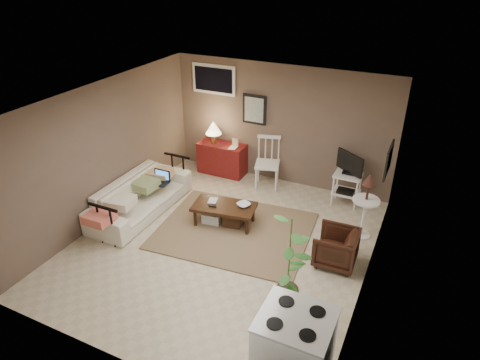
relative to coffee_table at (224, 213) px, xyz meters
The scene contains 20 objects.
floor 0.62m from the coffee_table, 64.61° to the right, with size 5.00×5.00×0.00m, color #C1B293.
art_back 2.33m from the coffee_table, 98.81° to the left, with size 0.50×0.03×0.60m, color black.
art_right 2.84m from the coffee_table, 12.08° to the left, with size 0.03×0.60×0.45m, color black.
window 2.87m from the coffee_table, 121.61° to the left, with size 0.96×0.03×0.60m, color white.
rug 0.35m from the coffee_table, 23.61° to the right, with size 2.51×2.01×0.02m, color #7C6548.
coffee_table is the anchor object (origin of this frame).
sofa 1.59m from the coffee_table, behind, with size 2.16×0.63×0.84m, color beige.
sofa_pillows 1.62m from the coffee_table, 160.90° to the right, with size 0.41×2.05×0.15m, color beige, non-canonical shape.
sofa_end_rails 1.46m from the coffee_table, 169.27° to the right, with size 0.58×2.16×0.73m, color black, non-canonical shape.
laptop 1.39m from the coffee_table, behind, with size 0.33×0.24×0.23m.
red_console 2.00m from the coffee_table, 118.73° to the left, with size 1.00×0.44×1.16m.
spindle_chair 1.65m from the coffee_table, 85.00° to the left, with size 0.58×0.58×1.03m.
tv_stand 2.38m from the coffee_table, 42.33° to the left, with size 0.54×0.40×1.04m.
side_table 2.39m from the coffee_table, 17.10° to the left, with size 0.44×0.44×1.17m.
armchair 2.02m from the coffee_table, ahead, with size 0.61×0.57×0.62m, color black.
potted_plant 2.21m from the coffee_table, 39.62° to the right, with size 0.35×0.35×1.41m.
stove 3.24m from the coffee_table, 49.45° to the right, with size 0.76×0.70×0.99m.
bowl 0.43m from the coffee_table, 21.56° to the left, with size 0.22×0.05×0.22m, color #361F0E.
book_table 0.41m from the coffee_table, behind, with size 0.15×0.02×0.21m, color #361F0E.
book_console 1.88m from the coffee_table, 113.38° to the left, with size 0.16×0.02×0.21m, color #361F0E.
Camera 1 is at (2.68, -5.00, 4.21)m, focal length 32.00 mm.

